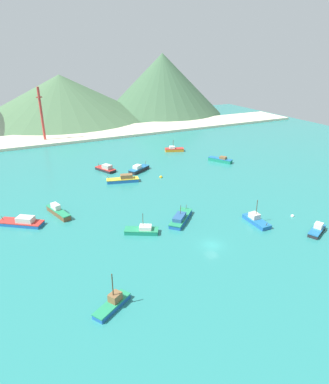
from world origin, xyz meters
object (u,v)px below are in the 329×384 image
(fishing_boat_2, at_px, (22,222))
(buoy_2, at_px, (292,216))
(fishing_boat_10, at_px, (317,230))
(fishing_boat_4, at_px, (113,304))
(fishing_boat_3, at_px, (58,211))
(fishing_boat_11, at_px, (181,218))
(fishing_boat_7, at_px, (142,230))
(fishing_boat_8, at_px, (220,160))
(fishing_boat_0, at_px, (174,149))
(fishing_boat_5, at_px, (139,169))
(fishing_boat_12, at_px, (256,220))
(fishing_boat_1, at_px, (106,169))
(radio_tower, at_px, (42,115))
(fishing_boat_9, at_px, (124,179))
(buoy_0, at_px, (161,177))

(fishing_boat_2, distance_m, buoy_2, 67.69)
(fishing_boat_2, bearing_deg, fishing_boat_10, -29.31)
(fishing_boat_4, relative_size, fishing_boat_10, 1.04)
(fishing_boat_4, distance_m, buoy_2, 52.88)
(fishing_boat_3, height_order, fishing_boat_10, fishing_boat_3)
(fishing_boat_2, height_order, buoy_2, fishing_boat_2)
(fishing_boat_11, bearing_deg, buoy_2, -21.46)
(fishing_boat_7, height_order, fishing_boat_8, fishing_boat_7)
(fishing_boat_4, bearing_deg, fishing_boat_0, 56.07)
(fishing_boat_7, bearing_deg, fishing_boat_3, 130.98)
(fishing_boat_5, distance_m, fishing_boat_12, 49.58)
(fishing_boat_5, xyz_separation_m, fishing_boat_11, (-4.75, -39.14, -0.10))
(fishing_boat_4, xyz_separation_m, buoy_2, (51.68, 11.18, -0.64))
(fishing_boat_1, bearing_deg, fishing_boat_7, -96.64)
(fishing_boat_8, distance_m, radio_tower, 83.35)
(fishing_boat_9, bearing_deg, buoy_2, -54.23)
(fishing_boat_1, relative_size, fishing_boat_5, 0.95)
(fishing_boat_2, relative_size, fishing_boat_5, 1.20)
(fishing_boat_11, bearing_deg, buoy_0, 73.33)
(buoy_2, bearing_deg, fishing_boat_9, 125.77)
(fishing_boat_3, bearing_deg, fishing_boat_12, -31.28)
(fishing_boat_2, relative_size, fishing_boat_9, 1.01)
(fishing_boat_7, relative_size, radio_tower, 0.33)
(fishing_boat_2, bearing_deg, fishing_boat_3, 11.48)
(fishing_boat_1, height_order, fishing_boat_7, fishing_boat_7)
(buoy_2, bearing_deg, fishing_boat_2, 157.53)
(buoy_0, height_order, buoy_2, buoy_0)
(radio_tower, bearing_deg, fishing_boat_7, -85.34)
(fishing_boat_3, xyz_separation_m, buoy_2, (53.74, -27.66, -0.80))
(fishing_boat_7, xyz_separation_m, radio_tower, (-7.96, 97.61, 11.89))
(fishing_boat_5, relative_size, radio_tower, 0.36)
(fishing_boat_8, height_order, fishing_boat_11, fishing_boat_11)
(fishing_boat_4, xyz_separation_m, fishing_boat_9, (21.16, 53.55, 0.11))
(fishing_boat_8, xyz_separation_m, fishing_boat_10, (-11.11, -54.69, -0.09))
(fishing_boat_4, distance_m, fishing_boat_12, 42.91)
(fishing_boat_3, bearing_deg, fishing_boat_10, -34.58)
(fishing_boat_2, xyz_separation_m, fishing_boat_11, (35.59, -15.28, -0.01))
(fishing_boat_2, xyz_separation_m, fishing_boat_4, (10.86, -37.06, -0.01))
(fishing_boat_2, xyz_separation_m, fishing_boat_8, (72.51, 20.23, 0.02))
(fishing_boat_9, bearing_deg, fishing_boat_5, 41.56)
(fishing_boat_1, bearing_deg, fishing_boat_2, -135.72)
(fishing_boat_10, distance_m, fishing_boat_11, 32.16)
(fishing_boat_5, bearing_deg, fishing_boat_0, 36.59)
(radio_tower, bearing_deg, fishing_boat_0, -40.77)
(fishing_boat_4, xyz_separation_m, fishing_boat_11, (24.73, 21.78, 0.00))
(fishing_boat_10, xyz_separation_m, radio_tower, (-44.63, 115.54, 11.87))
(fishing_boat_3, distance_m, fishing_boat_12, 50.37)
(fishing_boat_1, height_order, buoy_0, fishing_boat_1)
(fishing_boat_1, relative_size, buoy_0, 8.41)
(fishing_boat_2, height_order, fishing_boat_4, fishing_boat_4)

